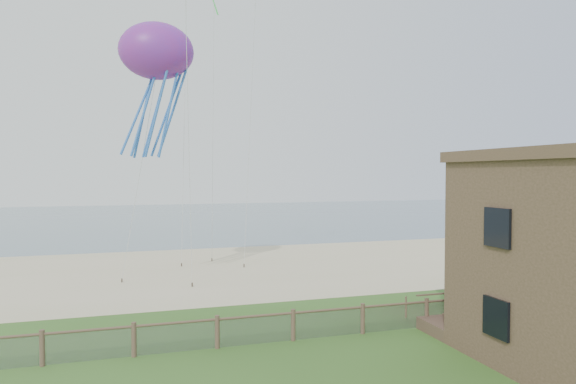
# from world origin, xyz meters

# --- Properties ---
(sand_beach) EXTENTS (72.00, 20.00, 0.02)m
(sand_beach) POSITION_xyz_m (0.00, 22.00, 0.00)
(sand_beach) COLOR #C6BB8F
(sand_beach) RESTS_ON ground
(ocean) EXTENTS (160.00, 68.00, 0.02)m
(ocean) POSITION_xyz_m (0.00, 66.00, 0.00)
(ocean) COLOR slate
(ocean) RESTS_ON ground
(chainlink_fence) EXTENTS (36.20, 0.20, 1.25)m
(chainlink_fence) POSITION_xyz_m (0.00, 6.00, 0.55)
(chainlink_fence) COLOR #4F3B2C
(chainlink_fence) RESTS_ON ground
(motel_deck) EXTENTS (15.00, 2.00, 0.50)m
(motel_deck) POSITION_xyz_m (13.00, 5.00, 0.25)
(motel_deck) COLOR brown
(motel_deck) RESTS_ON ground
(picnic_table) EXTENTS (1.78, 1.35, 0.74)m
(picnic_table) POSITION_xyz_m (7.21, 5.00, 0.37)
(picnic_table) COLOR brown
(picnic_table) RESTS_ON ground
(octopus_kite) EXTENTS (3.86, 2.76, 7.86)m
(octopus_kite) POSITION_xyz_m (-4.58, 16.40, 11.33)
(octopus_kite) COLOR #DC2250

